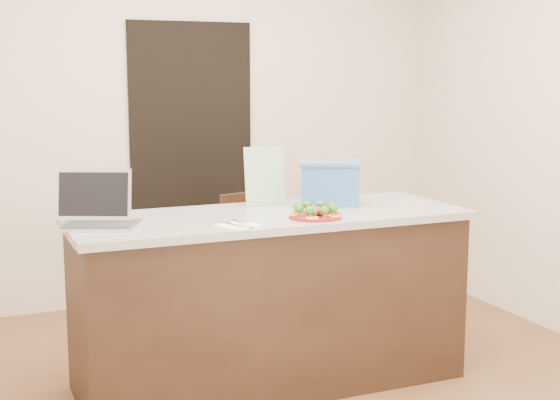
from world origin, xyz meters
name	(u,v)px	position (x,y,z in m)	size (l,w,h in m)	color
ground	(288,400)	(0.00, 0.00, 0.00)	(4.00, 4.00, 0.00)	brown
room_shell	(289,77)	(0.00, 0.00, 1.62)	(4.00, 4.00, 4.00)	white
doorway	(192,162)	(0.10, 1.98, 1.00)	(0.90, 0.02, 2.00)	black
island	(269,299)	(0.00, 0.25, 0.46)	(2.06, 0.76, 0.92)	black
plate	(315,216)	(0.16, 0.04, 0.93)	(0.27, 0.27, 0.02)	maroon
meatballs	(316,211)	(0.17, 0.04, 0.96)	(0.10, 0.11, 0.04)	brown
broccoli	(315,207)	(0.16, 0.04, 0.97)	(0.23, 0.23, 0.04)	#225015
pepper_rings	(315,214)	(0.16, 0.04, 0.94)	(0.26, 0.26, 0.01)	yellow
napkin	(237,225)	(-0.27, -0.01, 0.92)	(0.16, 0.16, 0.01)	white
fork	(233,224)	(-0.29, 0.00, 0.93)	(0.05, 0.16, 0.00)	#B8B9BD
knife	(245,224)	(-0.24, -0.02, 0.93)	(0.06, 0.20, 0.01)	silver
yogurt_bottle	(332,210)	(0.27, 0.07, 0.95)	(0.03, 0.03, 0.07)	silver
laptop	(96,210)	(-0.88, 0.28, 0.99)	(0.44, 0.43, 0.26)	#B6B6BB
leaflet	(265,176)	(0.07, 0.49, 1.08)	(0.23, 0.00, 0.32)	silver
blue_box	(330,182)	(0.42, 0.39, 1.04)	(0.40, 0.36, 0.24)	#2C59A1
chair	(253,255)	(0.21, 1.04, 0.51)	(0.48, 0.48, 0.89)	#361B10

